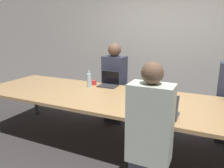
# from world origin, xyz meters

# --- Properties ---
(ground_plane) EXTENTS (24.00, 24.00, 0.00)m
(ground_plane) POSITION_xyz_m (0.00, 0.00, 0.00)
(ground_plane) COLOR #383333
(curtain_wall) EXTENTS (12.00, 0.06, 2.80)m
(curtain_wall) POSITION_xyz_m (0.00, 1.91, 1.40)
(curtain_wall) COLOR beige
(curtain_wall) RESTS_ON ground_plane
(conference_table) EXTENTS (4.61, 1.25, 0.75)m
(conference_table) POSITION_xyz_m (0.00, 0.00, 0.70)
(conference_table) COLOR tan
(conference_table) RESTS_ON ground_plane
(laptop_near_midright) EXTENTS (0.35, 0.26, 0.26)m
(laptop_near_midright) POSITION_xyz_m (0.51, -0.41, 0.82)
(laptop_near_midright) COLOR #333338
(laptop_near_midright) RESTS_ON conference_table
(person_near_midright) EXTENTS (0.40, 0.24, 1.40)m
(person_near_midright) POSITION_xyz_m (0.50, -0.81, 0.68)
(person_near_midright) COLOR #2D2D38
(person_near_midright) RESTS_ON ground_plane
(bottle_near_midright) EXTENTS (0.07, 0.07, 0.25)m
(bottle_near_midright) POSITION_xyz_m (0.23, -0.32, 0.86)
(bottle_near_midright) COLOR #ADD1E0
(bottle_near_midright) RESTS_ON conference_table
(laptop_far_midleft) EXTENTS (0.31, 0.23, 0.24)m
(laptop_far_midleft) POSITION_xyz_m (-0.55, 0.50, 0.82)
(laptop_far_midleft) COLOR #333338
(laptop_far_midleft) RESTS_ON conference_table
(person_far_midleft) EXTENTS (0.40, 0.24, 1.42)m
(person_far_midleft) POSITION_xyz_m (-0.59, 0.80, 0.70)
(person_far_midleft) COLOR #2D2D38
(person_far_midleft) RESTS_ON ground_plane
(cup_far_midleft) EXTENTS (0.08, 0.08, 0.08)m
(cup_far_midleft) POSITION_xyz_m (-0.81, 0.45, 0.79)
(cup_far_midleft) COLOR red
(cup_far_midleft) RESTS_ON conference_table
(bottle_far_midleft) EXTENTS (0.07, 0.07, 0.27)m
(bottle_far_midleft) POSITION_xyz_m (-0.81, 0.29, 0.87)
(bottle_far_midleft) COLOR #ADD1E0
(bottle_far_midleft) RESTS_ON conference_table
(stapler) EXTENTS (0.04, 0.15, 0.05)m
(stapler) POSITION_xyz_m (0.29, -0.13, 0.77)
(stapler) COLOR black
(stapler) RESTS_ON conference_table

